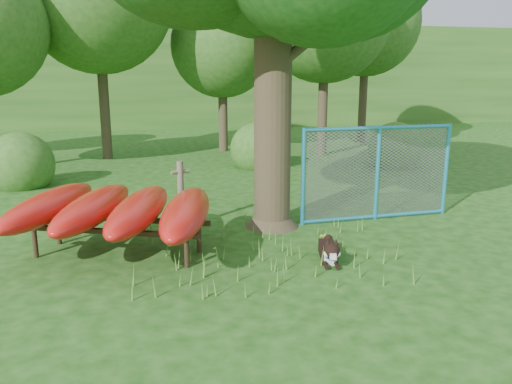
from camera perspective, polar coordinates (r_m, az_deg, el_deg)
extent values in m
plane|color=#15430D|center=(7.84, 0.51, -9.16)|extent=(80.00, 80.00, 0.00)
cylinder|color=#362C1D|center=(9.72, 1.94, 12.28)|extent=(0.79, 0.79, 5.67)
cone|color=#362C1D|center=(10.08, 1.83, -2.37)|extent=(1.18, 1.18, 0.57)
cylinder|color=#362C1D|center=(9.88, 6.05, 16.84)|extent=(1.60, 0.61, 1.21)
cylinder|color=#362C1D|center=(9.93, -1.66, 19.51)|extent=(1.19, 0.91, 1.16)
cylinder|color=brown|center=(9.95, -8.57, -0.36)|extent=(0.16, 0.16, 1.36)
cylinder|color=brown|center=(9.85, -8.67, 2.31)|extent=(0.37, 0.19, 0.07)
cylinder|color=black|center=(9.15, -23.92, -5.35)|extent=(0.11, 0.11, 0.51)
cylinder|color=black|center=(8.03, -7.93, -6.83)|extent=(0.11, 0.11, 0.51)
cylinder|color=black|center=(9.72, -21.64, -4.11)|extent=(0.11, 0.11, 0.51)
cylinder|color=black|center=(8.66, -6.52, -5.27)|extent=(0.11, 0.11, 0.51)
cube|color=black|center=(8.42, -16.58, -4.34)|extent=(2.84, 1.24, 0.08)
cube|color=black|center=(9.03, -14.62, -3.04)|extent=(2.84, 1.24, 0.08)
ellipsoid|color=red|center=(9.23, -22.52, -1.47)|extent=(1.64, 3.11, 0.49)
ellipsoid|color=red|center=(8.83, -18.06, -1.73)|extent=(1.54, 3.11, 0.49)
ellipsoid|color=red|center=(8.49, -13.21, -2.01)|extent=(1.45, 3.12, 0.49)
ellipsoid|color=red|center=(8.21, -7.98, -2.30)|extent=(1.35, 3.12, 0.49)
cube|color=black|center=(8.48, 8.22, -6.72)|extent=(0.40, 0.71, 0.23)
cube|color=white|center=(8.22, 8.47, -7.47)|extent=(0.24, 0.18, 0.21)
sphere|color=black|center=(7.99, 8.67, -6.67)|extent=(0.25, 0.25, 0.25)
cube|color=white|center=(7.90, 8.77, -7.22)|extent=(0.13, 0.15, 0.09)
sphere|color=white|center=(7.98, 8.13, -6.99)|extent=(0.12, 0.12, 0.12)
sphere|color=white|center=(8.00, 9.23, -6.97)|extent=(0.12, 0.12, 0.12)
cone|color=black|center=(7.97, 8.19, -5.67)|extent=(0.12, 0.13, 0.12)
cone|color=black|center=(7.99, 9.15, -5.66)|extent=(0.09, 0.11, 0.12)
cylinder|color=black|center=(8.09, 7.97, -8.22)|extent=(0.13, 0.30, 0.07)
cylinder|color=black|center=(8.11, 9.20, -8.20)|extent=(0.13, 0.30, 0.07)
sphere|color=black|center=(8.80, 8.25, -5.32)|extent=(0.15, 0.15, 0.15)
torus|color=blue|center=(8.08, 8.59, -6.87)|extent=(0.25, 0.12, 0.24)
cylinder|color=#2A98C6|center=(10.05, 5.41, 1.67)|extent=(0.09, 0.09, 1.98)
cylinder|color=#2A98C6|center=(10.73, 13.70, 2.09)|extent=(0.09, 0.09, 1.98)
cylinder|color=#2A98C6|center=(11.62, 20.88, 2.42)|extent=(0.09, 0.09, 1.98)
cylinder|color=#2A98C6|center=(10.60, 13.98, 7.13)|extent=(3.31, 0.22, 0.08)
cylinder|color=#2A98C6|center=(10.94, 13.44, -2.73)|extent=(3.31, 0.22, 0.08)
plane|color=gray|center=(10.73, 13.70, 2.09)|extent=(3.30, 0.15, 3.31)
cylinder|color=#55882C|center=(9.04, 7.67, -5.57)|extent=(0.02, 0.02, 0.19)
sphere|color=yellow|center=(9.01, 7.69, -5.00)|extent=(0.03, 0.03, 0.03)
sphere|color=yellow|center=(9.03, 7.92, -4.90)|extent=(0.03, 0.03, 0.03)
sphere|color=yellow|center=(9.04, 7.49, -5.00)|extent=(0.03, 0.03, 0.03)
sphere|color=yellow|center=(8.99, 7.83, -5.06)|extent=(0.03, 0.03, 0.03)
sphere|color=yellow|center=(8.99, 7.58, -4.98)|extent=(0.03, 0.03, 0.03)
cylinder|color=#362C1D|center=(19.12, -17.07, 11.49)|extent=(0.36, 0.36, 5.25)
cylinder|color=#362C1D|center=(20.34, -3.81, 10.11)|extent=(0.36, 0.36, 3.85)
sphere|color=#2A5A1D|center=(20.35, -3.91, 16.31)|extent=(4.00, 4.00, 4.00)
cylinder|color=#362C1D|center=(19.27, 7.68, 11.22)|extent=(0.36, 0.36, 4.76)
sphere|color=#2A5A1D|center=(19.37, 7.93, 19.28)|extent=(4.80, 4.80, 4.80)
cylinder|color=#362C1D|center=(23.18, 12.17, 11.51)|extent=(0.36, 0.36, 4.90)
sphere|color=#2A5A1D|center=(23.29, 12.52, 18.41)|extent=(4.60, 4.60, 4.60)
sphere|color=#2A5A1D|center=(15.24, -25.09, 0.59)|extent=(1.80, 1.80, 1.80)
sphere|color=#2A5A1D|center=(17.39, 15.52, 2.77)|extent=(1.80, 1.80, 1.80)
sphere|color=#2A5A1D|center=(16.74, 0.13, 2.87)|extent=(1.80, 1.80, 1.80)
cube|color=#2A5A1D|center=(35.11, -10.26, 12.93)|extent=(80.00, 12.00, 6.00)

